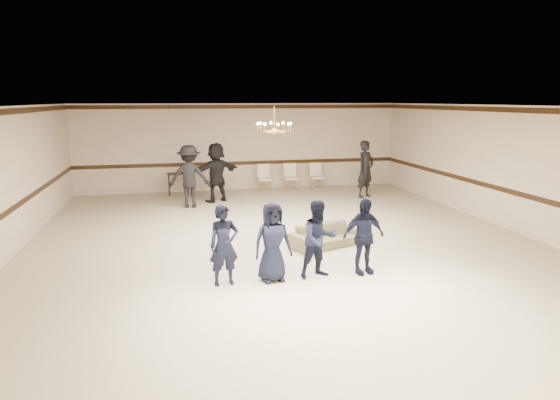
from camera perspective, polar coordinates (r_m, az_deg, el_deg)
The scene contains 16 objects.
room at distance 11.40m, azimuth 0.38°, elevation 2.97°, with size 12.01×14.01×3.21m.
chair_rail at distance 18.29m, azimuth -4.56°, elevation 4.36°, with size 12.00×0.02×0.14m, color #351F0F.
crown_molding at distance 18.14m, azimuth -4.67°, elevation 10.88°, with size 12.00×0.02×0.14m, color #351F0F.
chandelier at distance 12.25m, azimuth -0.68°, elevation 9.57°, with size 0.94×0.94×0.89m, color gold, non-canonical shape.
boy_a at distance 8.88m, azimuth -6.61°, elevation -5.32°, with size 0.54×0.36×1.49m, color black.
boy_b at distance 9.01m, azimuth -0.89°, elevation -4.99°, with size 0.73×0.47×1.49m, color black.
boy_c at distance 9.23m, azimuth 4.60°, elevation -4.62°, with size 0.72×0.56×1.49m, color black.
boy_d at distance 9.53m, azimuth 9.80°, elevation -4.23°, with size 0.87×0.36×1.49m, color black.
settee at distance 11.31m, azimuth 5.58°, elevation -4.14°, with size 1.75×0.69×0.51m, color #6D6649.
adult_left at distance 15.41m, azimuth -10.61°, elevation 2.74°, with size 1.27×0.73×1.96m, color black.
adult_mid at distance 16.16m, azimuth -7.51°, elevation 3.25°, with size 1.82×0.58×1.96m, color black.
adult_right at distance 16.99m, azimuth 10.04°, elevation 3.59°, with size 0.72×0.47×1.96m, color black.
banquet_chair_left at distance 17.74m, azimuth -1.83°, elevation 2.52°, with size 0.48×0.48×1.00m, color #F4EACD, non-canonical shape.
banquet_chair_mid at distance 17.95m, azimuth 1.31°, elevation 2.63°, with size 0.48×0.48×1.00m, color #F4EACD, non-canonical shape.
banquet_chair_right at distance 18.22m, azimuth 4.37°, elevation 2.73°, with size 0.48×0.48×1.00m, color #F4EACD, non-canonical shape.
console_table at distance 17.65m, azimuth -11.56°, elevation 1.90°, with size 0.94×0.40×0.79m, color black.
Camera 1 is at (-2.54, -10.98, 3.34)m, focal length 31.09 mm.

